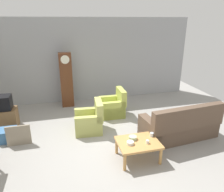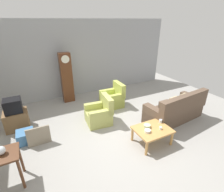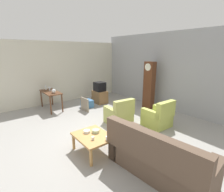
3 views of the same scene
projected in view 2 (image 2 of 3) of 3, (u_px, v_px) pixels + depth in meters
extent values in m
plane|color=#999691|center=(123.00, 133.00, 5.13)|extent=(10.40, 10.40, 0.00)
cube|color=#9EA0A5|center=(82.00, 58.00, 7.39)|extent=(8.40, 0.16, 3.20)
cube|color=brown|center=(173.00, 113.00, 5.79)|extent=(2.17, 1.03, 0.44)
cube|color=brown|center=(185.00, 104.00, 5.30)|extent=(2.11, 0.39, 0.60)
cube|color=brown|center=(190.00, 104.00, 6.20)|extent=(0.32, 0.86, 0.68)
cube|color=brown|center=(154.00, 118.00, 5.29)|extent=(0.32, 0.86, 0.68)
cube|color=#9E8966|center=(183.00, 99.00, 5.90)|extent=(0.38, 0.20, 0.36)
cube|color=#C6B284|center=(174.00, 102.00, 5.67)|extent=(0.37, 0.16, 0.36)
cube|color=brown|center=(164.00, 106.00, 5.43)|extent=(0.36, 0.13, 0.36)
cube|color=tan|center=(98.00, 117.00, 5.59)|extent=(0.82, 0.82, 0.40)
cube|color=tan|center=(107.00, 103.00, 5.51)|extent=(0.24, 0.77, 0.52)
cube|color=tan|center=(96.00, 111.00, 5.81)|extent=(0.77, 0.22, 0.60)
cube|color=tan|center=(101.00, 119.00, 5.30)|extent=(0.77, 0.22, 0.60)
cube|color=#B5C153|center=(112.00, 101.00, 6.70)|extent=(0.78, 0.78, 0.40)
cube|color=#B5C153|center=(119.00, 89.00, 6.63)|extent=(0.20, 0.76, 0.52)
cube|color=#B5C153|center=(109.00, 96.00, 6.90)|extent=(0.76, 0.18, 0.60)
cube|color=#B5C153|center=(115.00, 102.00, 6.41)|extent=(0.76, 0.18, 0.60)
cube|color=tan|center=(152.00, 130.00, 4.58)|extent=(0.96, 0.76, 0.05)
cylinder|color=tan|center=(147.00, 148.00, 4.24)|extent=(0.07, 0.07, 0.40)
cylinder|color=tan|center=(172.00, 139.00, 4.59)|extent=(0.07, 0.07, 0.40)
cylinder|color=tan|center=(132.00, 134.00, 4.77)|extent=(0.07, 0.07, 0.40)
cylinder|color=tan|center=(156.00, 126.00, 5.12)|extent=(0.07, 0.07, 0.40)
cylinder|color=#56331E|center=(21.00, 174.00, 3.33)|extent=(0.06, 0.06, 0.75)
cylinder|color=#56331E|center=(21.00, 158.00, 3.71)|extent=(0.06, 0.06, 0.75)
cube|color=#562D19|center=(67.00, 78.00, 6.79)|extent=(0.44, 0.28, 2.02)
cylinder|color=silver|center=(65.00, 59.00, 6.34)|extent=(0.30, 0.02, 0.30)
cube|color=brown|center=(17.00, 120.00, 5.26)|extent=(0.68, 0.52, 0.59)
cube|color=black|center=(13.00, 106.00, 5.05)|extent=(0.48, 0.44, 0.42)
cube|color=gray|center=(39.00, 136.00, 4.57)|extent=(0.60, 0.05, 0.55)
cube|color=teal|center=(26.00, 137.00, 4.73)|extent=(0.45, 0.44, 0.33)
sphere|color=silver|center=(1.00, 151.00, 3.22)|extent=(0.17, 0.17, 0.17)
cylinder|color=white|center=(161.00, 128.00, 4.54)|extent=(0.07, 0.07, 0.08)
cylinder|color=silver|center=(160.00, 121.00, 4.84)|extent=(0.09, 0.09, 0.09)
cylinder|color=white|center=(148.00, 131.00, 4.43)|extent=(0.16, 0.16, 0.07)
cylinder|color=#B2C69E|center=(147.00, 126.00, 4.63)|extent=(0.19, 0.19, 0.08)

